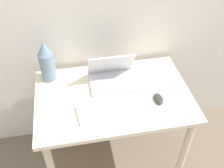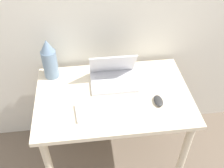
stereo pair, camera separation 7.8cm
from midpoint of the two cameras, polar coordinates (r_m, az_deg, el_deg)
name	(u,v)px [view 1 (the left image)]	position (r m, az deg, el deg)	size (l,w,h in m)	color
desk	(113,106)	(1.80, -0.98, -4.83)	(1.01, 0.67, 0.74)	beige
laptop	(112,76)	(1.79, -1.29, 1.81)	(0.31, 0.24, 0.22)	silver
keyboard	(112,108)	(1.62, -1.48, -5.33)	(0.44, 0.19, 0.02)	white
mouse	(158,99)	(1.69, 8.78, -3.21)	(0.06, 0.10, 0.03)	#2D2D2D
vase	(47,62)	(1.81, -15.23, 4.68)	(0.10, 0.10, 0.29)	slate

